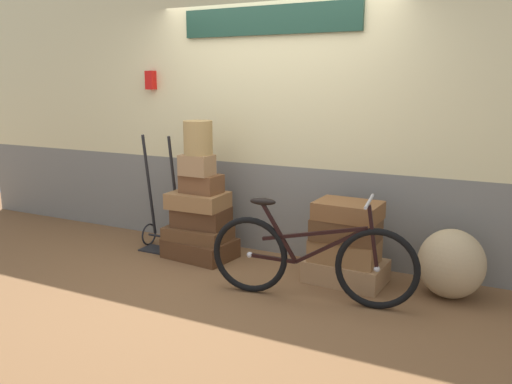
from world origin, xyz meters
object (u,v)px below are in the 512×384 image
Objects in this scene: suitcase_4 at (201,184)px; bicycle at (310,259)px; suitcase_7 at (345,250)px; suitcase_1 at (198,233)px; suitcase_2 at (201,217)px; wicker_basket at (198,138)px; suitcase_6 at (346,271)px; burlap_sack at (451,264)px; suitcase_8 at (346,229)px; suitcase_3 at (198,200)px; luggage_trolley at (162,221)px; suitcase_0 at (200,248)px; suitcase_9 at (348,210)px; suitcase_5 at (197,165)px.

bicycle is (1.36, -0.52, -0.41)m from suitcase_4.
suitcase_7 is (1.50, -0.03, -0.46)m from suitcase_4.
suitcase_1 is at bearing -178.41° from suitcase_7.
suitcase_4 is (0.03, 0.04, 0.50)m from suitcase_1.
suitcase_2 reaches higher than suitcase_7.
wicker_basket is at bearing 39.20° from suitcase_1.
burlap_sack is (0.87, 0.05, 0.19)m from suitcase_6.
suitcase_7 is 0.88m from burlap_sack.
suitcase_2 is 0.92× the size of suitcase_8.
bicycle is (-0.15, -0.52, 0.25)m from suitcase_6.
suitcase_1 is at bearing -76.51° from suitcase_3.
suitcase_8 reaches higher than suitcase_7.
suitcase_2 is 0.80m from wicker_basket.
suitcase_3 is at bearing 160.00° from bicycle.
bicycle reaches higher than suitcase_6.
luggage_trolley is 1.97m from bicycle.
suitcase_1 is 1.53m from suitcase_7.
suitcase_6 is 0.56× the size of luggage_trolley.
suitcase_2 is 1.47m from bicycle.
suitcase_2 is 2.39m from burlap_sack.
suitcase_3 is (-0.02, -0.02, 0.17)m from suitcase_2.
burlap_sack reaches higher than suitcase_1.
burlap_sack is at bearing 8.39° from suitcase_0.
burlap_sack is (2.90, 0.02, -0.01)m from luggage_trolley.
suitcase_0 is at bearing -177.75° from suitcase_9.
suitcase_5 is 1.74m from suitcase_6.
suitcase_5 is (0.02, -0.03, 0.36)m from suitcase_3.
luggage_trolley is 0.72× the size of bicycle.
suitcase_1 is 1.55m from suitcase_8.
suitcase_6 is (1.54, 0.01, -0.49)m from suitcase_3.
suitcase_6 is (1.52, -0.01, -0.31)m from suitcase_2.
suitcase_0 is at bearing -2.42° from suitcase_1.
suitcase_1 is 1.14× the size of suitcase_9.
luggage_trolley is (-0.49, 0.04, -0.28)m from suitcase_3.
suitcase_6 is (1.51, -0.01, -0.66)m from suitcase_4.
suitcase_1 is at bearing 136.94° from suitcase_5.
bicycle is (1.89, -0.55, 0.05)m from luggage_trolley.
burlap_sack is at bearing 1.47° from suitcase_1.
suitcase_7 reaches higher than suitcase_1.
suitcase_9 is at bearing -1.91° from luggage_trolley.
suitcase_0 is 2.39m from burlap_sack.
suitcase_4 is 1.23× the size of suitcase_5.
suitcase_5 is at bearing -100.19° from suitcase_2.
luggage_trolley is at bearing -179.46° from suitcase_9.
burlap_sack is at bearing -2.46° from suitcase_2.
suitcase_6 is 1.17× the size of burlap_sack.
suitcase_3 is 0.82× the size of suitcase_6.
luggage_trolley reaches higher than suitcase_0.
suitcase_4 is 1.17× the size of wicker_basket.
suitcase_9 is (1.52, -0.04, -0.09)m from suitcase_4.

